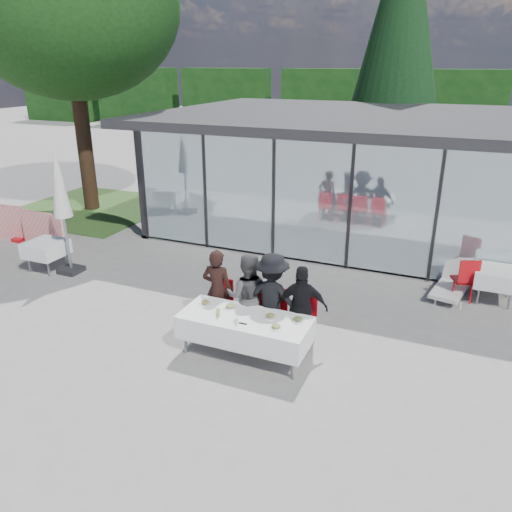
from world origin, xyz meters
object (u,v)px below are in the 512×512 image
Objects in this scene: folded_eyeglasses at (243,324)px; lounger at (452,283)px; diner_b at (247,296)px; diner_d at (302,308)px; dining_table at (245,328)px; diner_chair_b at (250,307)px; spare_table_right at (496,277)px; juice_bottle at (218,312)px; deciduous_tree at (67,3)px; plate_extra at (276,327)px; diner_c at (272,299)px; diner_chair_a at (220,301)px; plate_c at (271,316)px; plate_b at (230,307)px; spare_table_left at (46,249)px; plate_d at (298,319)px; market_umbrella at (60,193)px; diner_chair_c at (274,312)px; plate_a at (205,303)px; diner_chair_d at (303,317)px; conifer_tree at (400,27)px; diner_a at (218,290)px; spare_chair_b at (466,278)px.

lounger is (3.13, 4.29, -0.50)m from folded_eyeglasses.
diner_b is 1.05m from diner_d.
diner_chair_b reaches higher than dining_table.
diner_d reaches higher than spare_table_right.
deciduous_tree is (-8.37, 6.64, 5.66)m from juice_bottle.
juice_bottle is (-0.44, -0.15, 0.28)m from dining_table.
plate_extra is 12.88m from deciduous_tree.
juice_bottle is at bearing 47.21° from diner_c.
plate_extra is (0.63, -0.16, 0.24)m from dining_table.
dining_table is at bearing -135.11° from spare_table_right.
deciduous_tree reaches higher than diner_d.
plate_extra is 0.56m from folded_eyeglasses.
diner_chair_a is at bearing 114.81° from juice_bottle.
diner_b reaches higher than diner_chair_a.
lounger is at bearing 54.37° from plate_c.
plate_b is 0.28× the size of spare_table_left.
lounger is (2.32, 3.83, -0.52)m from plate_d.
plate_b is at bearing -16.65° from market_umbrella.
dining_table is at bearing -14.91° from spare_table_left.
diner_d is 6.45m from market_umbrella.
deciduous_tree is at bearing 147.62° from diner_chair_c.
spare_table_right is at bearing 38.29° from plate_a.
diner_chair_b is 4.11× the size of plate_c.
plate_extra is 1.07m from juice_bottle.
market_umbrella is 9.12m from lounger.
conifer_tree is at bearing 92.77° from diner_chair_d.
plate_b is at bearing 152.70° from dining_table.
diner_chair_d is at bearing -171.21° from diner_c.
market_umbrella is at bearing 162.87° from plate_extra.
diner_chair_a is 1.66m from diner_chair_d.
deciduous_tree reaches higher than plate_a.
plate_a is 1.69× the size of folded_eyeglasses.
lounger is (2.57, 4.21, -0.52)m from plate_extra.
diner_a is 5.33m from lounger.
deciduous_tree is at bearing 144.83° from plate_extra.
diner_b reaches higher than plate_d.
conifer_tree is (-0.06, 12.85, 5.13)m from diner_c.
diner_chair_d is 4.02m from spare_chair_b.
plate_extra reaches higher than spare_table_right.
diner_chair_b is 1.28m from plate_extra.
spare_table_left is at bearing 164.38° from plate_a.
market_umbrella reaches higher than dining_table.
plate_a is 14.35m from conifer_tree.
plate_b is 0.02× the size of conifer_tree.
diner_b is at bearing -11.60° from market_umbrella.
diner_d is at bearing -5.87° from diner_chair_b.
deciduous_tree reaches higher than diner_b.
diner_chair_b is 7.04× the size of juice_bottle.
diner_c is at bearing -12.48° from diner_chair_b.
diner_chair_d is (-0.00, 0.11, -0.24)m from diner_d.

